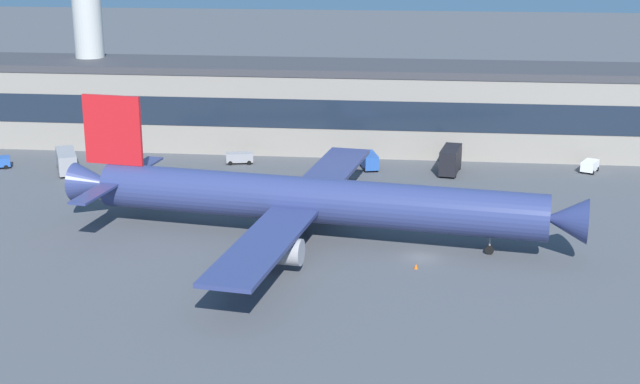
# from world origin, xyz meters

# --- Properties ---
(ground_plane) EXTENTS (600.00, 600.00, 0.00)m
(ground_plane) POSITION_xyz_m (0.00, 0.00, 0.00)
(ground_plane) COLOR #4C4F54
(terminal_building) EXTENTS (202.79, 14.96, 14.79)m
(terminal_building) POSITION_xyz_m (0.00, 52.84, 7.42)
(terminal_building) COLOR gray
(terminal_building) RESTS_ON ground_plane
(airliner) EXTENTS (66.23, 57.05, 17.08)m
(airliner) POSITION_xyz_m (-14.14, 5.18, 5.09)
(airliner) COLOR navy
(airliner) RESTS_ON ground_plane
(control_tower) EXTENTS (9.76, 9.76, 37.19)m
(control_tower) POSITION_xyz_m (-59.88, 55.80, 22.87)
(control_tower) COLOR #B7B7B2
(control_tower) RESTS_ON ground_plane
(catering_truck) EXTENTS (3.81, 7.54, 4.15)m
(catering_truck) POSITION_xyz_m (4.43, 37.81, 2.29)
(catering_truck) COLOR black
(catering_truck) RESTS_ON ground_plane
(baggage_tug) EXTENTS (3.37, 4.11, 1.85)m
(baggage_tug) POSITION_xyz_m (26.58, 40.93, 1.09)
(baggage_tug) COLOR white
(baggage_tug) RESTS_ON ground_plane
(fuel_truck) EXTENTS (6.06, 8.80, 3.35)m
(fuel_truck) POSITION_xyz_m (-56.28, 32.11, 1.88)
(fuel_truck) COLOR gray
(fuel_truck) RESTS_ON ground_plane
(crew_van) EXTENTS (3.47, 5.59, 2.55)m
(crew_van) POSITION_xyz_m (-8.49, 39.15, 1.46)
(crew_van) COLOR #2651A5
(crew_van) RESTS_ON ground_plane
(follow_me_car) EXTENTS (4.69, 2.75, 1.85)m
(follow_me_car) POSITION_xyz_m (-29.98, 40.17, 1.09)
(follow_me_car) COLOR gray
(follow_me_car) RESTS_ON ground_plane
(traffic_cone_0) EXTENTS (0.57, 0.57, 0.71)m
(traffic_cone_0) POSITION_xyz_m (-19.80, -1.42, 0.35)
(traffic_cone_0) COLOR #F2590C
(traffic_cone_0) RESTS_ON ground_plane
(traffic_cone_1) EXTENTS (0.48, 0.48, 0.60)m
(traffic_cone_1) POSITION_xyz_m (-0.66, -3.86, 0.30)
(traffic_cone_1) COLOR #F2590C
(traffic_cone_1) RESTS_ON ground_plane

